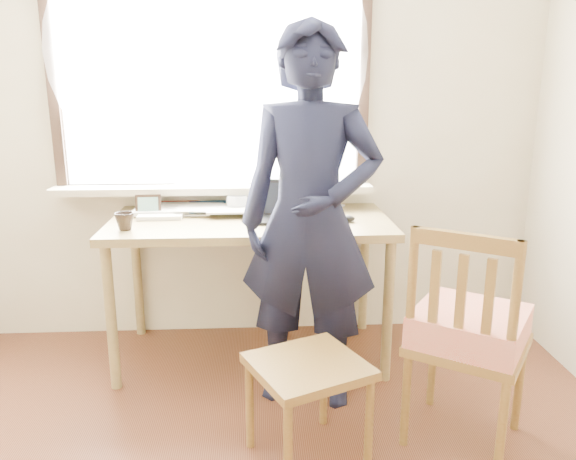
{
  "coord_description": "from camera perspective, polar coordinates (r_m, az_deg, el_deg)",
  "views": [
    {
      "loc": [
        0.05,
        -1.35,
        1.53
      ],
      "look_at": [
        0.18,
        0.95,
        0.93
      ],
      "focal_mm": 35.0,
      "sensor_mm": 36.0,
      "label": 1
    }
  ],
  "objects": [
    {
      "name": "picture_frame",
      "position": [
        3.21,
        -14.0,
        2.36
      ],
      "size": [
        0.14,
        0.02,
        0.11
      ],
      "color": "black",
      "rests_on": "desk"
    },
    {
      "name": "work_chair",
      "position": [
        2.36,
        2.05,
        -14.73
      ],
      "size": [
        0.56,
        0.55,
        0.44
      ],
      "color": "brown",
      "rests_on": "ground"
    },
    {
      "name": "room_shell",
      "position": [
        1.56,
        -6.22,
        18.46
      ],
      "size": [
        3.52,
        4.02,
        2.61
      ],
      "color": "beige",
      "rests_on": "ground"
    },
    {
      "name": "desk_clutter",
      "position": [
        3.24,
        -7.39,
        2.27
      ],
      "size": [
        0.8,
        0.49,
        0.06
      ],
      "color": "white",
      "rests_on": "desk"
    },
    {
      "name": "book_a",
      "position": [
        3.27,
        -11.44,
        1.95
      ],
      "size": [
        0.29,
        0.31,
        0.02
      ],
      "primitive_type": "imported",
      "rotation": [
        0.0,
        0.0,
        0.51
      ],
      "color": "white",
      "rests_on": "desk"
    },
    {
      "name": "mug_dark",
      "position": [
        2.93,
        -16.26,
        0.84
      ],
      "size": [
        0.13,
        0.13,
        0.09
      ],
      "primitive_type": "imported",
      "rotation": [
        0.0,
        0.0,
        -0.56
      ],
      "color": "black",
      "rests_on": "desk"
    },
    {
      "name": "laptop",
      "position": [
        3.03,
        -0.06,
        1.96
      ],
      "size": [
        0.35,
        0.31,
        0.21
      ],
      "color": "black",
      "rests_on": "desk"
    },
    {
      "name": "mug_white",
      "position": [
        3.23,
        -5.17,
        2.69
      ],
      "size": [
        0.17,
        0.17,
        0.1
      ],
      "primitive_type": "imported",
      "rotation": [
        0.0,
        0.0,
        0.94
      ],
      "color": "white",
      "rests_on": "desk"
    },
    {
      "name": "person",
      "position": [
        2.64,
        2.26,
        0.97
      ],
      "size": [
        0.73,
        0.55,
        1.81
      ],
      "primitive_type": "imported",
      "rotation": [
        0.0,
        0.0,
        -0.2
      ],
      "color": "black",
      "rests_on": "ground"
    },
    {
      "name": "mouse",
      "position": [
        3.01,
        5.95,
        1.16
      ],
      "size": [
        0.09,
        0.06,
        0.04
      ],
      "primitive_type": "ellipsoid",
      "color": "black",
      "rests_on": "desk"
    },
    {
      "name": "book_b",
      "position": [
        3.38,
        2.56,
        2.57
      ],
      "size": [
        0.27,
        0.26,
        0.02
      ],
      "primitive_type": "imported",
      "rotation": [
        0.0,
        0.0,
        -0.83
      ],
      "color": "white",
      "rests_on": "desk"
    },
    {
      "name": "desk",
      "position": [
        3.09,
        -3.82,
        -0.36
      ],
      "size": [
        1.52,
        0.76,
        0.81
      ],
      "color": "olive",
      "rests_on": "ground"
    },
    {
      "name": "side_chair",
      "position": [
        2.53,
        17.84,
        -9.71
      ],
      "size": [
        0.62,
        0.62,
        0.99
      ],
      "color": "brown",
      "rests_on": "ground"
    }
  ]
}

